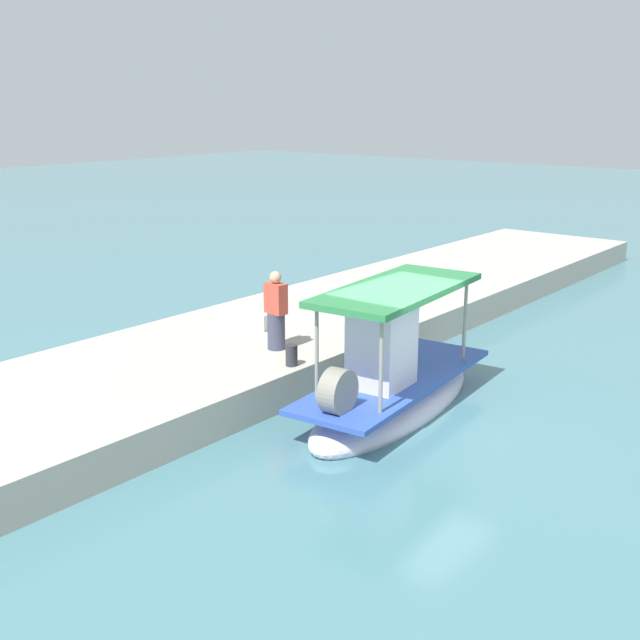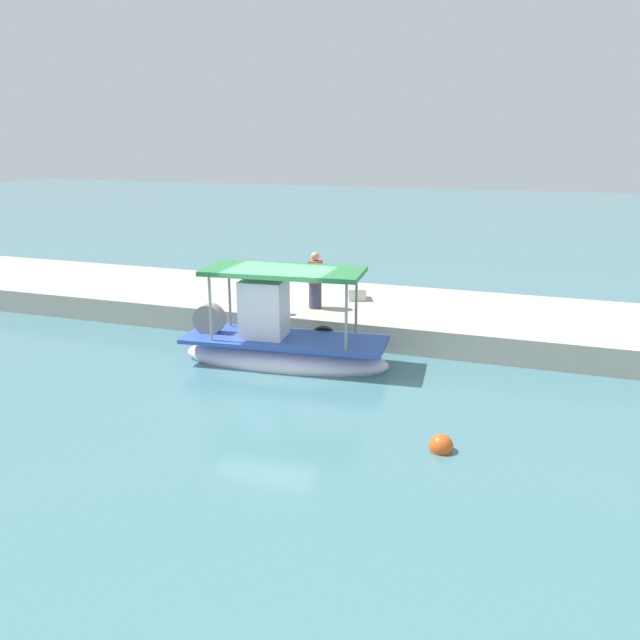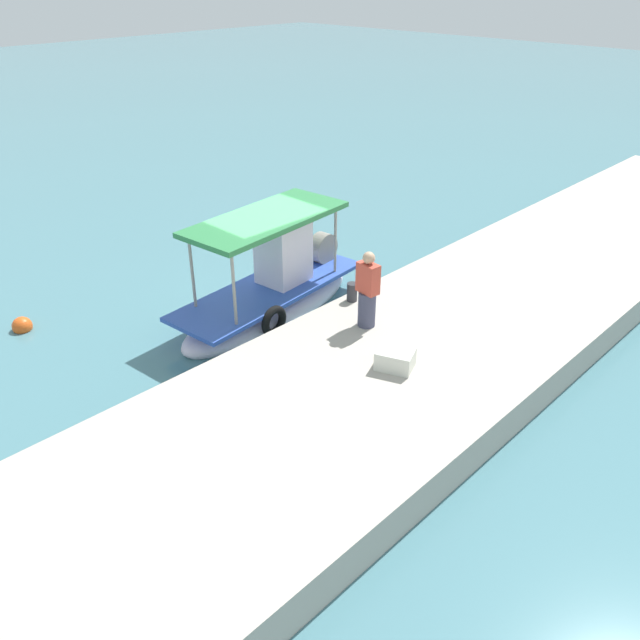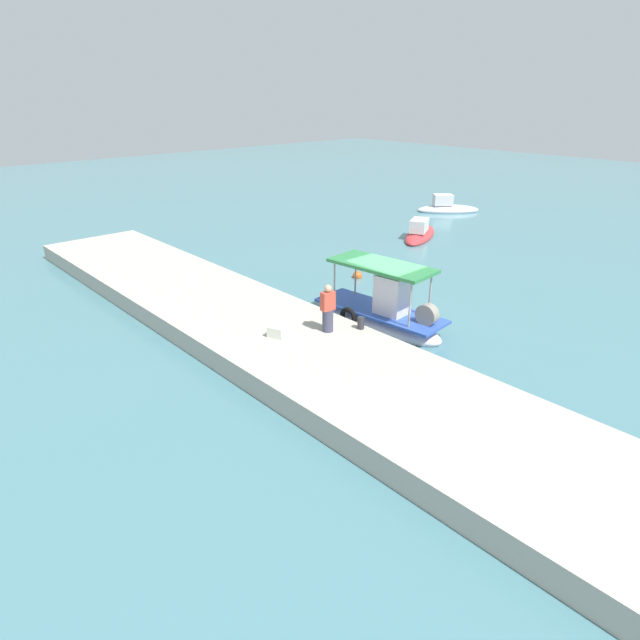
{
  "view_description": "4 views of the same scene",
  "coord_description": "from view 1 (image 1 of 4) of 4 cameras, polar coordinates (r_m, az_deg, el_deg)",
  "views": [
    {
      "loc": [
        12.05,
        7.39,
        5.81
      ],
      "look_at": [
        -0.84,
        -3.05,
        1.23
      ],
      "focal_mm": 44.7,
      "sensor_mm": 36.0,
      "label": 1
    },
    {
      "loc": [
        -6.01,
        13.87,
        5.62
      ],
      "look_at": [
        -0.48,
        -2.13,
        0.77
      ],
      "focal_mm": 35.91,
      "sensor_mm": 36.0,
      "label": 2
    },
    {
      "loc": [
        -9.02,
        -11.02,
        7.48
      ],
      "look_at": [
        -0.55,
        -2.75,
        0.86
      ],
      "focal_mm": 36.08,
      "sensor_mm": 36.0,
      "label": 3
    },
    {
      "loc": [
        12.34,
        -14.91,
        8.37
      ],
      "look_at": [
        -0.63,
        -3.11,
        0.8
      ],
      "focal_mm": 30.14,
      "sensor_mm": 36.0,
      "label": 4
    }
  ],
  "objects": [
    {
      "name": "cargo_crate",
      "position": [
        18.39,
        -4.72,
        -0.03
      ],
      "size": [
        0.76,
        0.84,
        0.38
      ],
      "primitive_type": "cube",
      "rotation": [
        0.0,
        0.0,
        1.96
      ],
      "color": "silver",
      "rests_on": "dock_quay"
    },
    {
      "name": "main_fishing_boat",
      "position": [
        15.36,
        5.15,
        -4.87
      ],
      "size": [
        5.52,
        2.21,
        2.83
      ],
      "color": "silver",
      "rests_on": "ground_plane"
    },
    {
      "name": "ground_plane",
      "position": [
        15.28,
        6.97,
        -7.02
      ],
      "size": [
        120.0,
        120.0,
        0.0
      ],
      "primitive_type": "plane",
      "color": "slate"
    },
    {
      "name": "dock_quay",
      "position": [
        17.91,
        -5.76,
        -2.34
      ],
      "size": [
        36.0,
        5.0,
        0.73
      ],
      "primitive_type": "cube",
      "color": "#B4AB9E",
      "rests_on": "ground_plane"
    },
    {
      "name": "mooring_bollard",
      "position": [
        15.76,
        -2.05,
        -2.54
      ],
      "size": [
        0.24,
        0.24,
        0.43
      ],
      "primitive_type": "cylinder",
      "color": "#2D2D33",
      "rests_on": "dock_quay"
    },
    {
      "name": "fisherman_near_bollard",
      "position": [
        16.68,
        -3.17,
        0.42
      ],
      "size": [
        0.41,
        0.5,
        1.68
      ],
      "color": "#3F4159",
      "rests_on": "dock_quay"
    }
  ]
}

